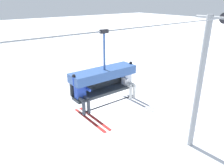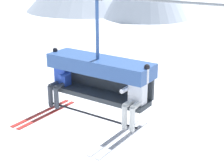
# 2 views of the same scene
# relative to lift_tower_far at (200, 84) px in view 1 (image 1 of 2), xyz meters

# --- Properties ---
(lift_tower_far) EXTENTS (0.36, 1.88, 8.58)m
(lift_tower_far) POSITION_rel_lift_tower_far_xyz_m (0.00, 0.00, 0.00)
(lift_tower_far) COLOR gray
(lift_tower_far) RESTS_ON ground_plane
(lift_cable) EXTENTS (16.05, 0.05, 0.05)m
(lift_cable) POSITION_rel_lift_tower_far_xyz_m (-7.03, -0.78, 3.84)
(lift_cable) COLOR gray
(chairlift_chair) EXTENTS (2.38, 0.74, 2.47)m
(chairlift_chair) POSITION_rel_lift_tower_far_xyz_m (-7.58, -0.71, 2.29)
(chairlift_chair) COLOR #33383D
(skier_blue) EXTENTS (0.48, 1.70, 1.34)m
(skier_blue) POSITION_rel_lift_tower_far_xyz_m (-8.57, -0.92, 2.02)
(skier_blue) COLOR #2847B7
(skier_white) EXTENTS (0.48, 1.70, 1.34)m
(skier_white) POSITION_rel_lift_tower_far_xyz_m (-6.60, -0.92, 2.02)
(skier_white) COLOR silver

